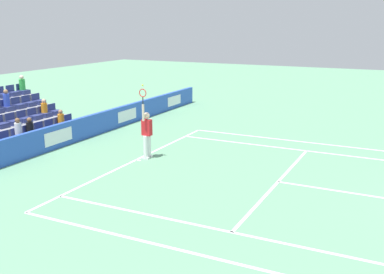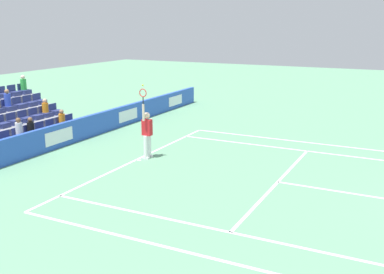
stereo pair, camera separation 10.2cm
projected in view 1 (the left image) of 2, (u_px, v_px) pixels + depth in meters
line_baseline at (136, 160)px, 17.22m from camera, size 10.97×0.10×0.01m
line_service at (278, 182)px, 14.86m from camera, size 8.23×0.10×0.01m
line_centre_service at (384, 198)px, 13.49m from camera, size 0.10×6.40×0.01m
line_singles_sideline_left at (249, 236)px, 11.09m from camera, size 0.10×11.89×0.01m
line_singles_sideline_right at (318, 152)px, 18.24m from camera, size 0.10×11.89×0.01m
line_doubles_sideline_left at (228, 262)px, 9.90m from camera, size 0.10×11.89×0.01m
line_doubles_sideline_right at (324, 144)px, 19.43m from camera, size 0.10×11.89×0.01m
line_centre_mark at (138, 160)px, 17.17m from camera, size 0.10×0.20×0.01m
sponsor_barrier at (57, 136)px, 18.75m from camera, size 24.89×0.22×0.99m
tennis_player at (147, 133)px, 17.22m from camera, size 0.53×0.36×2.85m
stadium_stand at (5, 125)px, 19.96m from camera, size 4.96×3.80×2.59m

